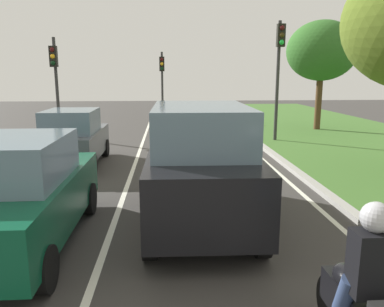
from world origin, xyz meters
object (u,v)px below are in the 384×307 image
Objects in this scene: traffic_light_overhead_left at (55,72)px; tree_roadside_far at (322,51)px; car_suv_ahead at (200,164)px; rider_person at (372,260)px; car_sedan_left_lane at (18,194)px; car_hatchback_far at (74,138)px; traffic_light_near_right at (279,60)px; traffic_light_far_median at (162,74)px.

tree_roadside_far is (12.70, 1.56, 1.04)m from traffic_light_overhead_left.
car_suv_ahead reaches higher than rider_person.
car_sedan_left_lane is 3.69× the size of rider_person.
traffic_light_overhead_left reaches higher than car_hatchback_far.
car_hatchback_far is 8.91m from traffic_light_near_right.
traffic_light_near_right is 10.21m from traffic_light_far_median.
traffic_light_overhead_left is at bearing 102.30° from car_sedan_left_lane.
traffic_light_near_right is 9.76m from traffic_light_overhead_left.
traffic_light_far_median reaches higher than car_sedan_left_lane.
car_suv_ahead is 12.09m from traffic_light_overhead_left.
rider_person is (4.27, -3.10, 0.27)m from car_sedan_left_lane.
car_sedan_left_lane is 1.16× the size of car_hatchback_far.
traffic_light_near_right is at bearing -10.11° from traffic_light_overhead_left.
tree_roadside_far reaches higher than car_sedan_left_lane.
traffic_light_near_right reaches higher than car_sedan_left_lane.
tree_roadside_far reaches higher than traffic_light_far_median.
car_hatchback_far is 6.31m from traffic_light_overhead_left.
tree_roadside_far is (8.05, -5.65, 1.14)m from traffic_light_far_median.
traffic_light_far_median is at bearing 77.81° from car_hatchback_far.
rider_person is 21.95m from traffic_light_far_median.
tree_roadside_far is at bearing 6.99° from traffic_light_overhead_left.
traffic_light_far_median is 0.77× the size of tree_roadside_far.
car_suv_ahead is 14.38m from tree_roadside_far.
traffic_light_overhead_left is 0.81× the size of tree_roadside_far.
traffic_light_overhead_left is at bearing 109.11° from car_hatchback_far.
car_sedan_left_lane reaches higher than rider_person.
car_sedan_left_lane is (-3.06, -0.89, -0.25)m from car_suv_ahead.
car_suv_ahead is 1.07× the size of traffic_light_far_median.
car_sedan_left_lane is 0.97× the size of traffic_light_overhead_left.
rider_person is (1.21, -3.99, 0.02)m from car_suv_ahead.
traffic_light_overhead_left is 8.58m from traffic_light_far_median.
rider_person is at bearing -62.53° from car_hatchback_far.
car_sedan_left_lane is at bearing -162.73° from car_suv_ahead.
car_hatchback_far is 13.24m from traffic_light_far_median.
traffic_light_far_median reaches higher than car_suv_ahead.
traffic_light_overhead_left is 12.84m from tree_roadside_far.
tree_roadside_far reaches higher than car_hatchback_far.
traffic_light_near_right is at bearing -60.99° from traffic_light_far_median.
car_sedan_left_lane is 5.28m from rider_person.
traffic_light_far_median reaches higher than car_hatchback_far.
car_suv_ahead is at bearing -114.46° from traffic_light_near_right.
car_hatchback_far reaches higher than rider_person.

